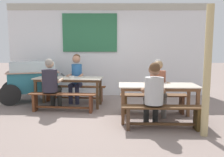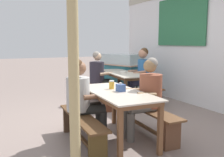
{
  "view_description": "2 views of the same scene",
  "coord_description": "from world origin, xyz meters",
  "px_view_note": "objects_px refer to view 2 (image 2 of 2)",
  "views": [
    {
      "loc": [
        0.11,
        -4.77,
        1.45
      ],
      "look_at": [
        0.13,
        0.37,
        0.8
      ],
      "focal_mm": 36.46,
      "sensor_mm": 36.0,
      "label": 1
    },
    {
      "loc": [
        4.29,
        -1.88,
        1.46
      ],
      "look_at": [
        -0.3,
        0.36,
        0.72
      ],
      "focal_mm": 40.36,
      "sensor_mm": 36.0,
      "label": 2
    }
  ],
  "objects_px": {
    "person_center_facing": "(141,71)",
    "condiment_jar": "(112,85)",
    "person_left_back_turned": "(99,74)",
    "dining_table_near": "(116,97)",
    "bench_near_back": "(147,116)",
    "soup_bowl": "(123,72)",
    "wooden_support_post": "(74,77)",
    "food_cart": "(121,70)",
    "dining_table_far": "(122,76)",
    "tissue_box": "(121,88)",
    "bench_far_front": "(101,93)",
    "person_near_front": "(83,95)",
    "bench_far_back": "(142,90)",
    "bench_near_front": "(82,126)",
    "person_right_near_table": "(147,93)"
  },
  "relations": [
    {
      "from": "food_cart",
      "to": "person_center_facing",
      "type": "bearing_deg",
      "value": -4.47
    },
    {
      "from": "person_left_back_turned",
      "to": "soup_bowl",
      "type": "relative_size",
      "value": 8.71
    },
    {
      "from": "bench_near_front",
      "to": "person_center_facing",
      "type": "relative_size",
      "value": 1.12
    },
    {
      "from": "bench_far_back",
      "to": "wooden_support_post",
      "type": "height_order",
      "value": "wooden_support_post"
    },
    {
      "from": "person_left_back_turned",
      "to": "person_center_facing",
      "type": "relative_size",
      "value": 0.94
    },
    {
      "from": "person_left_back_turned",
      "to": "person_center_facing",
      "type": "height_order",
      "value": "person_center_facing"
    },
    {
      "from": "person_left_back_turned",
      "to": "condiment_jar",
      "type": "relative_size",
      "value": 9.47
    },
    {
      "from": "person_near_front",
      "to": "soup_bowl",
      "type": "bearing_deg",
      "value": 137.28
    },
    {
      "from": "dining_table_far",
      "to": "bench_near_front",
      "type": "relative_size",
      "value": 1.18
    },
    {
      "from": "food_cart",
      "to": "person_left_back_turned",
      "type": "height_order",
      "value": "person_left_back_turned"
    },
    {
      "from": "soup_bowl",
      "to": "wooden_support_post",
      "type": "distance_m",
      "value": 3.3
    },
    {
      "from": "dining_table_near",
      "to": "bench_far_front",
      "type": "relative_size",
      "value": 1.0
    },
    {
      "from": "food_cart",
      "to": "person_right_near_table",
      "type": "relative_size",
      "value": 1.51
    },
    {
      "from": "person_left_back_turned",
      "to": "person_right_near_table",
      "type": "xyz_separation_m",
      "value": [
        2.47,
        -0.28,
        -0.01
      ]
    },
    {
      "from": "dining_table_far",
      "to": "food_cart",
      "type": "distance_m",
      "value": 1.26
    },
    {
      "from": "person_left_back_turned",
      "to": "soup_bowl",
      "type": "bearing_deg",
      "value": 46.52
    },
    {
      "from": "condiment_jar",
      "to": "dining_table_far",
      "type": "bearing_deg",
      "value": 147.43
    },
    {
      "from": "bench_near_back",
      "to": "person_near_front",
      "type": "distance_m",
      "value": 1.1
    },
    {
      "from": "food_cart",
      "to": "person_center_facing",
      "type": "distance_m",
      "value": 1.25
    },
    {
      "from": "person_center_facing",
      "to": "condiment_jar",
      "type": "bearing_deg",
      "value": -43.74
    },
    {
      "from": "dining_table_far",
      "to": "dining_table_near",
      "type": "height_order",
      "value": "same"
    },
    {
      "from": "dining_table_far",
      "to": "person_right_near_table",
      "type": "bearing_deg",
      "value": -18.72
    },
    {
      "from": "soup_bowl",
      "to": "wooden_support_post",
      "type": "xyz_separation_m",
      "value": [
        2.59,
        -2.03,
        0.32
      ]
    },
    {
      "from": "dining_table_far",
      "to": "person_center_facing",
      "type": "bearing_deg",
      "value": 75.43
    },
    {
      "from": "dining_table_near",
      "to": "person_near_front",
      "type": "distance_m",
      "value": 0.5
    },
    {
      "from": "tissue_box",
      "to": "wooden_support_post",
      "type": "xyz_separation_m",
      "value": [
        0.61,
        -0.9,
        0.29
      ]
    },
    {
      "from": "condiment_jar",
      "to": "soup_bowl",
      "type": "relative_size",
      "value": 0.92
    },
    {
      "from": "person_center_facing",
      "to": "bench_far_front",
      "type": "bearing_deg",
      "value": -99.75
    },
    {
      "from": "bench_near_front",
      "to": "wooden_support_post",
      "type": "height_order",
      "value": "wooden_support_post"
    },
    {
      "from": "dining_table_near",
      "to": "person_center_facing",
      "type": "height_order",
      "value": "person_center_facing"
    },
    {
      "from": "person_right_near_table",
      "to": "person_near_front",
      "type": "xyz_separation_m",
      "value": [
        -0.27,
        -0.93,
        0.0
      ]
    },
    {
      "from": "bench_near_back",
      "to": "person_left_back_turned",
      "type": "distance_m",
      "value": 2.43
    },
    {
      "from": "bench_far_front",
      "to": "person_right_near_table",
      "type": "bearing_deg",
      "value": -4.89
    },
    {
      "from": "wooden_support_post",
      "to": "bench_near_back",
      "type": "bearing_deg",
      "value": 113.83
    },
    {
      "from": "bench_far_back",
      "to": "tissue_box",
      "type": "relative_size",
      "value": 13.64
    },
    {
      "from": "person_left_back_turned",
      "to": "dining_table_near",
      "type": "bearing_deg",
      "value": -17.4
    },
    {
      "from": "dining_table_far",
      "to": "bench_far_front",
      "type": "distance_m",
      "value": 0.66
    },
    {
      "from": "bench_near_back",
      "to": "person_near_front",
      "type": "xyz_separation_m",
      "value": [
        -0.19,
        -1.01,
        0.4
      ]
    },
    {
      "from": "food_cart",
      "to": "tissue_box",
      "type": "height_order",
      "value": "food_cart"
    },
    {
      "from": "dining_table_near",
      "to": "condiment_jar",
      "type": "relative_size",
      "value": 12.22
    },
    {
      "from": "dining_table_far",
      "to": "person_near_front",
      "type": "bearing_deg",
      "value": -41.62
    },
    {
      "from": "tissue_box",
      "to": "food_cart",
      "type": "bearing_deg",
      "value": 152.01
    },
    {
      "from": "bench_far_back",
      "to": "bench_far_front",
      "type": "bearing_deg",
      "value": -95.47
    },
    {
      "from": "bench_near_back",
      "to": "condiment_jar",
      "type": "distance_m",
      "value": 0.76
    },
    {
      "from": "dining_table_far",
      "to": "tissue_box",
      "type": "distance_m",
      "value": 2.35
    },
    {
      "from": "dining_table_near",
      "to": "condiment_jar",
      "type": "xyz_separation_m",
      "value": [
        -0.22,
        0.03,
        0.14
      ]
    },
    {
      "from": "person_right_near_table",
      "to": "food_cart",
      "type": "bearing_deg",
      "value": 158.49
    },
    {
      "from": "bench_far_back",
      "to": "food_cart",
      "type": "relative_size",
      "value": 0.95
    },
    {
      "from": "dining_table_near",
      "to": "food_cart",
      "type": "relative_size",
      "value": 0.86
    },
    {
      "from": "dining_table_near",
      "to": "condiment_jar",
      "type": "bearing_deg",
      "value": 172.83
    }
  ]
}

